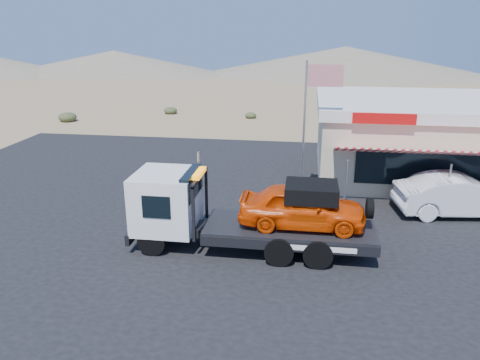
{
  "coord_description": "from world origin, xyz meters",
  "views": [
    {
      "loc": [
        4.83,
        -15.25,
        7.47
      ],
      "look_at": [
        2.26,
        2.29,
        1.5
      ],
      "focal_mm": 35.0,
      "sensor_mm": 36.0,
      "label": 1
    }
  ],
  "objects_px": {
    "white_sedan": "(460,195)",
    "flagpole": "(310,116)",
    "tow_truck": "(246,209)",
    "jerky_store": "(420,137)"
  },
  "relations": [
    {
      "from": "tow_truck",
      "to": "flagpole",
      "type": "bearing_deg",
      "value": 68.41
    },
    {
      "from": "white_sedan",
      "to": "flagpole",
      "type": "bearing_deg",
      "value": 73.41
    },
    {
      "from": "tow_truck",
      "to": "white_sedan",
      "type": "bearing_deg",
      "value": 27.32
    },
    {
      "from": "jerky_store",
      "to": "flagpole",
      "type": "bearing_deg",
      "value": -141.21
    },
    {
      "from": "white_sedan",
      "to": "jerky_store",
      "type": "height_order",
      "value": "jerky_store"
    },
    {
      "from": "white_sedan",
      "to": "tow_truck",
      "type": "bearing_deg",
      "value": 109.45
    },
    {
      "from": "white_sedan",
      "to": "flagpole",
      "type": "height_order",
      "value": "flagpole"
    },
    {
      "from": "tow_truck",
      "to": "white_sedan",
      "type": "height_order",
      "value": "tow_truck"
    },
    {
      "from": "jerky_store",
      "to": "tow_truck",
      "type": "bearing_deg",
      "value": -128.29
    },
    {
      "from": "white_sedan",
      "to": "flagpole",
      "type": "xyz_separation_m",
      "value": [
        -6.13,
        0.94,
        2.91
      ]
    }
  ]
}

